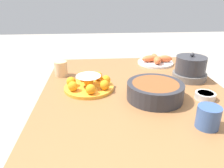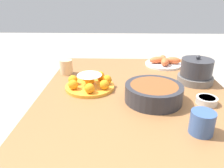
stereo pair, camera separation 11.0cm
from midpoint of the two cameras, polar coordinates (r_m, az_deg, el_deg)
dining_table at (r=1.14m, az=8.70°, el=-7.49°), size 1.24×0.95×0.77m
cake_plate at (r=1.14m, az=-3.03°, el=0.24°), size 0.26×0.26×0.08m
serving_bowl at (r=1.03m, az=13.83°, el=-2.20°), size 0.26×0.26×0.08m
sauce_bowl at (r=1.10m, az=26.16°, el=-3.90°), size 0.09×0.09×0.03m
seafood_platter at (r=1.56m, az=15.36°, el=5.49°), size 0.25×0.25×0.06m
cup_near at (r=1.35m, az=-9.59°, el=4.37°), size 0.08×0.08×0.09m
cup_far at (r=0.87m, az=25.93°, el=-9.17°), size 0.09×0.09×0.09m
warming_pot at (r=1.31m, az=23.38°, el=2.95°), size 0.19×0.19×0.16m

